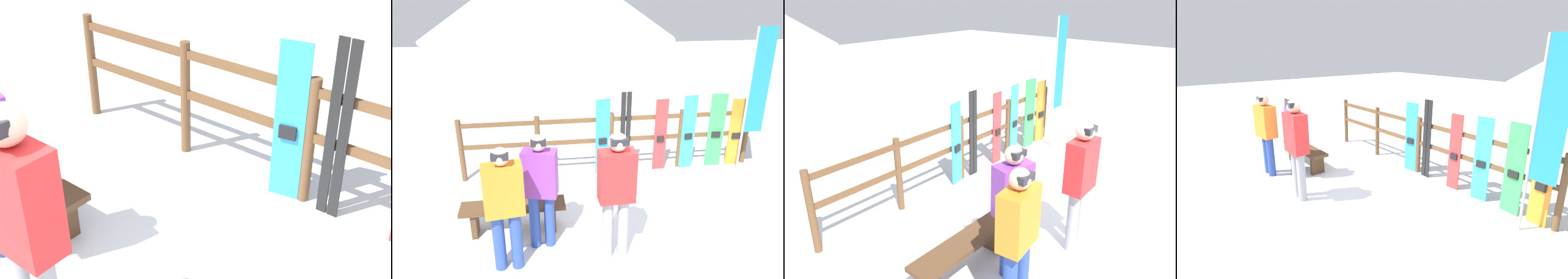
% 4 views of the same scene
% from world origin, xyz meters
% --- Properties ---
extents(ground_plane, '(40.00, 40.00, 0.00)m').
position_xyz_m(ground_plane, '(0.00, 0.00, 0.00)').
color(ground_plane, white).
extents(fence, '(5.66, 0.10, 1.20)m').
position_xyz_m(fence, '(0.00, 2.20, 0.71)').
color(fence, brown).
rests_on(fence, ground).
extents(bench, '(1.51, 0.36, 0.45)m').
position_xyz_m(bench, '(-1.81, 0.45, 0.34)').
color(bench, '#4C331E').
rests_on(bench, ground).
extents(person_purple, '(0.49, 0.34, 1.67)m').
position_xyz_m(person_purple, '(-1.40, 0.06, 0.96)').
color(person_purple, navy).
rests_on(person_purple, ground).
extents(person_orange, '(0.51, 0.32, 1.69)m').
position_xyz_m(person_orange, '(-1.85, -0.34, 0.97)').
color(person_orange, navy).
rests_on(person_orange, ground).
extents(person_red, '(0.46, 0.26, 1.78)m').
position_xyz_m(person_red, '(-0.46, -0.31, 1.03)').
color(person_red, gray).
rests_on(person_red, ground).
extents(snowboard_blue, '(0.28, 0.10, 1.49)m').
position_xyz_m(snowboard_blue, '(-0.17, 2.14, 0.74)').
color(snowboard_blue, '#288CE0').
rests_on(snowboard_blue, ground).
extents(ski_pair_black, '(0.19, 0.02, 1.61)m').
position_xyz_m(ski_pair_black, '(0.26, 2.14, 0.80)').
color(ski_pair_black, black).
rests_on(ski_pair_black, ground).
extents(snowboard_red, '(0.25, 0.06, 1.44)m').
position_xyz_m(snowboard_red, '(0.96, 2.14, 0.72)').
color(snowboard_red, red).
rests_on(snowboard_red, ground).
extents(snowboard_cyan, '(0.28, 0.08, 1.49)m').
position_xyz_m(snowboard_cyan, '(1.52, 2.14, 0.74)').
color(snowboard_cyan, '#2DBFCC').
rests_on(snowboard_cyan, ground).
extents(snowboard_green, '(0.32, 0.07, 1.50)m').
position_xyz_m(snowboard_green, '(2.09, 2.14, 0.75)').
color(snowboard_green, green).
rests_on(snowboard_green, ground).
extents(snowboard_orange, '(0.30, 0.07, 1.38)m').
position_xyz_m(snowboard_orange, '(2.52, 2.14, 0.69)').
color(snowboard_orange, orange).
rests_on(snowboard_orange, ground).
extents(rental_flag, '(0.40, 0.04, 2.76)m').
position_xyz_m(rental_flag, '(2.57, 1.80, 1.65)').
color(rental_flag, '#99999E').
rests_on(rental_flag, ground).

